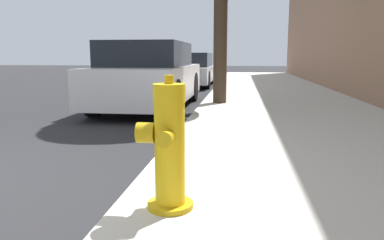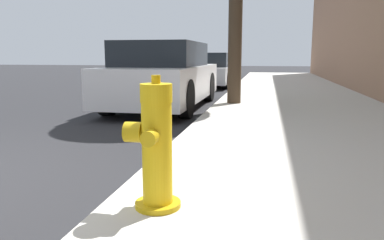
% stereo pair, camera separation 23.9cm
% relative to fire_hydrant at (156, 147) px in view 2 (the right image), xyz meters
% --- Properties ---
extents(sidewalk_slab, '(3.44, 40.00, 0.16)m').
position_rel_fire_hydrant_xyz_m(sidewalk_slab, '(1.35, 0.31, -0.47)').
color(sidewalk_slab, beige).
rests_on(sidewalk_slab, ground_plane).
extents(fire_hydrant, '(0.36, 0.38, 0.85)m').
position_rel_fire_hydrant_xyz_m(fire_hydrant, '(0.00, 0.00, 0.00)').
color(fire_hydrant, '#C39C11').
rests_on(fire_hydrant, sidewalk_slab).
extents(parked_car_near, '(1.72, 4.31, 1.41)m').
position_rel_fire_hydrant_xyz_m(parked_car_near, '(-1.51, 5.65, 0.14)').
color(parked_car_near, silver).
rests_on(parked_car_near, ground_plane).
extents(parked_car_mid, '(1.78, 4.30, 1.23)m').
position_rel_fire_hydrant_xyz_m(parked_car_mid, '(-1.51, 11.81, 0.05)').
color(parked_car_mid, '#B7B7BC').
rests_on(parked_car_mid, ground_plane).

